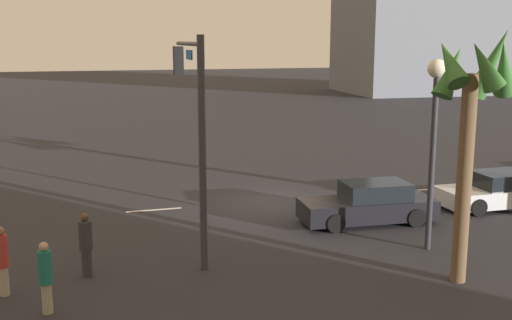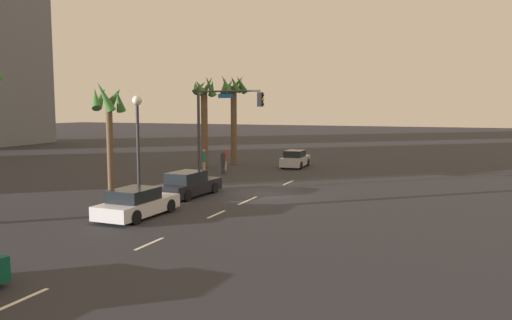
{
  "view_description": "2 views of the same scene",
  "coord_description": "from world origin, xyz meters",
  "px_view_note": "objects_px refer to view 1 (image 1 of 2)",
  "views": [
    {
      "loc": [
        7.01,
        22.53,
        6.28
      ],
      "look_at": [
        0.55,
        0.11,
        1.72
      ],
      "focal_mm": 43.26,
      "sensor_mm": 36.0,
      "label": 1
    },
    {
      "loc": [
        -27.22,
        -10.53,
        5.07
      ],
      "look_at": [
        1.31,
        1.06,
        1.82
      ],
      "focal_mm": 35.06,
      "sensor_mm": 36.0,
      "label": 2
    }
  ],
  "objects_px": {
    "pedestrian_0": "(46,276)",
    "palm_tree_0": "(474,98)",
    "streetlamp": "(435,117)",
    "car_2": "(498,191)",
    "pedestrian_2": "(86,243)",
    "traffic_signal": "(192,107)",
    "car_1": "(369,204)",
    "pedestrian_1": "(2,259)"
  },
  "relations": [
    {
      "from": "pedestrian_0",
      "to": "car_2",
      "type": "bearing_deg",
      "value": -162.58
    },
    {
      "from": "car_2",
      "to": "pedestrian_2",
      "type": "height_order",
      "value": "pedestrian_2"
    },
    {
      "from": "streetlamp",
      "to": "pedestrian_2",
      "type": "xyz_separation_m",
      "value": [
        10.03,
        -0.61,
        -3.14
      ]
    },
    {
      "from": "traffic_signal",
      "to": "palm_tree_0",
      "type": "relative_size",
      "value": 0.96
    },
    {
      "from": "traffic_signal",
      "to": "palm_tree_0",
      "type": "distance_m",
      "value": 7.74
    },
    {
      "from": "streetlamp",
      "to": "palm_tree_0",
      "type": "distance_m",
      "value": 2.64
    },
    {
      "from": "pedestrian_0",
      "to": "streetlamp",
      "type": "bearing_deg",
      "value": -172.01
    },
    {
      "from": "car_2",
      "to": "traffic_signal",
      "type": "distance_m",
      "value": 12.65
    },
    {
      "from": "traffic_signal",
      "to": "palm_tree_0",
      "type": "xyz_separation_m",
      "value": [
        -6.36,
        4.39,
        0.5
      ]
    },
    {
      "from": "pedestrian_1",
      "to": "car_1",
      "type": "bearing_deg",
      "value": -164.57
    },
    {
      "from": "pedestrian_0",
      "to": "pedestrian_2",
      "type": "xyz_separation_m",
      "value": [
        -0.93,
        -2.15,
        -0.0
      ]
    },
    {
      "from": "pedestrian_1",
      "to": "palm_tree_0",
      "type": "bearing_deg",
      "value": 168.69
    },
    {
      "from": "traffic_signal",
      "to": "pedestrian_0",
      "type": "height_order",
      "value": "traffic_signal"
    },
    {
      "from": "traffic_signal",
      "to": "palm_tree_0",
      "type": "bearing_deg",
      "value": 145.38
    },
    {
      "from": "car_2",
      "to": "car_1",
      "type": "bearing_deg",
      "value": 5.01
    },
    {
      "from": "traffic_signal",
      "to": "car_1",
      "type": "bearing_deg",
      "value": -170.06
    },
    {
      "from": "car_2",
      "to": "pedestrian_1",
      "type": "xyz_separation_m",
      "value": [
        17.19,
        3.68,
        0.33
      ]
    },
    {
      "from": "streetlamp",
      "to": "pedestrian_2",
      "type": "distance_m",
      "value": 10.53
    },
    {
      "from": "car_1",
      "to": "palm_tree_0",
      "type": "distance_m",
      "value": 6.92
    },
    {
      "from": "traffic_signal",
      "to": "pedestrian_2",
      "type": "relative_size",
      "value": 3.65
    },
    {
      "from": "car_1",
      "to": "car_2",
      "type": "distance_m",
      "value": 5.66
    },
    {
      "from": "car_2",
      "to": "pedestrian_1",
      "type": "distance_m",
      "value": 17.58
    },
    {
      "from": "car_2",
      "to": "streetlamp",
      "type": "distance_m",
      "value": 7.12
    },
    {
      "from": "palm_tree_0",
      "to": "car_1",
      "type": "bearing_deg",
      "value": -89.92
    },
    {
      "from": "car_2",
      "to": "pedestrian_2",
      "type": "relative_size",
      "value": 2.54
    },
    {
      "from": "palm_tree_0",
      "to": "pedestrian_1",
      "type": "bearing_deg",
      "value": -11.31
    },
    {
      "from": "car_1",
      "to": "pedestrian_2",
      "type": "height_order",
      "value": "pedestrian_2"
    },
    {
      "from": "pedestrian_2",
      "to": "traffic_signal",
      "type": "bearing_deg",
      "value": -157.82
    },
    {
      "from": "car_1",
      "to": "pedestrian_2",
      "type": "distance_m",
      "value": 9.85
    },
    {
      "from": "pedestrian_0",
      "to": "pedestrian_1",
      "type": "relative_size",
      "value": 0.97
    },
    {
      "from": "pedestrian_0",
      "to": "pedestrian_1",
      "type": "height_order",
      "value": "pedestrian_1"
    },
    {
      "from": "streetlamp",
      "to": "palm_tree_0",
      "type": "bearing_deg",
      "value": 79.1
    },
    {
      "from": "streetlamp",
      "to": "palm_tree_0",
      "type": "relative_size",
      "value": 0.86
    },
    {
      "from": "traffic_signal",
      "to": "pedestrian_0",
      "type": "bearing_deg",
      "value": 39.87
    },
    {
      "from": "pedestrian_1",
      "to": "pedestrian_2",
      "type": "height_order",
      "value": "pedestrian_1"
    },
    {
      "from": "streetlamp",
      "to": "car_2",
      "type": "bearing_deg",
      "value": -145.66
    },
    {
      "from": "car_1",
      "to": "pedestrian_0",
      "type": "relative_size",
      "value": 2.74
    },
    {
      "from": "pedestrian_1",
      "to": "pedestrian_0",
      "type": "bearing_deg",
      "value": 128.05
    },
    {
      "from": "car_1",
      "to": "pedestrian_0",
      "type": "xyz_separation_m",
      "value": [
        10.48,
        4.56,
        0.27
      ]
    },
    {
      "from": "traffic_signal",
      "to": "pedestrian_2",
      "type": "distance_m",
      "value": 4.86
    },
    {
      "from": "car_2",
      "to": "palm_tree_0",
      "type": "bearing_deg",
      "value": 46.82
    },
    {
      "from": "pedestrian_0",
      "to": "palm_tree_0",
      "type": "distance_m",
      "value": 11.24
    }
  ]
}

